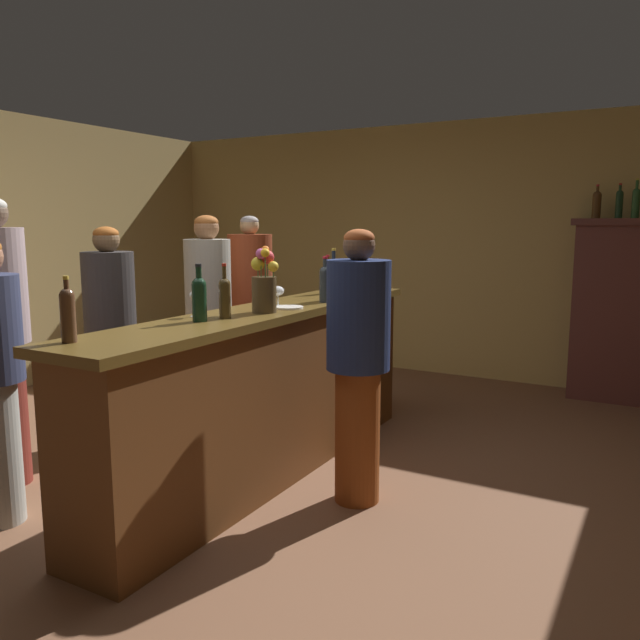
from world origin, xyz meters
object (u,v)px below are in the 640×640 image
Objects in this scene: flower_arrangement at (264,285)px; cheese_plate at (289,307)px; patron_tall at (111,329)px; patron_near_entrance at (251,300)px; bar_counter at (267,392)px; wine_bottle_syrah at (225,296)px; display_bottle_left at (597,203)px; wine_bottle_riesling at (325,282)px; wine_bottle_rose at (334,277)px; wine_glass_mid at (196,297)px; wine_bottle_pinot at (199,296)px; display_cabinet at (628,308)px; wine_bottle_chardonnay at (68,313)px; wine_bottle_malbec at (328,277)px; display_bottle_midleft at (619,203)px; patron_in_navy at (209,309)px; bartender at (358,357)px; patron_redhead at (0,330)px; wine_glass_front at (278,291)px; display_bottle_center at (636,201)px.

cheese_plate is (0.03, 0.22, -0.16)m from flower_arrangement.
patron_tall is 1.55m from patron_near_entrance.
flower_arrangement is (0.08, -0.13, 0.69)m from bar_counter.
display_bottle_left is (1.50, 3.40, 0.57)m from wine_bottle_syrah.
wine_bottle_riesling is (0.15, 0.47, 0.66)m from bar_counter.
display_bottle_left is (1.45, 3.09, 0.53)m from flower_arrangement.
wine_glass_mid is at bearing -105.32° from wine_bottle_rose.
cheese_plate is at bearing 10.04° from patron_near_entrance.
wine_bottle_pinot is at bearing -43.05° from wine_glass_mid.
wine_bottle_pinot is at bearing -97.89° from wine_bottle_rose.
wine_bottle_riesling is 2.90m from display_bottle_left.
cheese_plate is 1.85m from patron_near_entrance.
display_cabinet reaches higher than wine_bottle_syrah.
wine_bottle_pinot is 1.34m from patron_tall.
patron_tall is at bearing 131.89° from wine_bottle_chardonnay.
wine_bottle_chardonnay is 2.28m from wine_bottle_malbec.
display_bottle_midleft is 0.18× the size of patron_near_entrance.
display_cabinet reaches higher than wine_bottle_pinot.
display_bottle_midleft is 0.18× the size of patron_in_navy.
bartender reaches higher than wine_bottle_pinot.
wine_bottle_pinot reaches higher than wine_bottle_chardonnay.
display_bottle_midleft reaches higher than wine_bottle_pinot.
patron_near_entrance is (-2.86, -1.52, -0.87)m from display_bottle_midleft.
patron_in_navy is at bearing 114.15° from wine_bottle_chardonnay.
display_bottle_midleft is (1.74, 3.55, 0.56)m from wine_bottle_pinot.
patron_redhead is at bearing 158.98° from wine_bottle_chardonnay.
wine_bottle_pinot is 3.99m from display_bottle_midleft.
display_cabinet reaches higher than wine_glass_mid.
wine_glass_mid is at bearing -3.01° from patron_redhead.
wine_bottle_pinot is at bearing 52.55° from bartender.
wine_bottle_chardonnay is 1.02× the size of wine_bottle_malbec.
cheese_plate is at bearing -116.30° from display_bottle_left.
patron_in_navy reaches higher than wine_bottle_pinot.
display_cabinet is at bearing 0.00° from display_bottle_left.
bartender reaches higher than wine_glass_front.
wine_bottle_syrah is 2.03× the size of wine_glass_mid.
bar_counter is at bearing -138.99° from cheese_plate.
display_cabinet is 5.49× the size of display_bottle_left.
wine_bottle_malbec is at bearing 95.00° from wine_glass_front.
wine_bottle_pinot is at bearing -117.79° from display_cabinet.
display_cabinet is at bearing 27.37° from patron_redhead.
wine_bottle_syrah is at bearing -86.31° from wine_glass_front.
display_cabinet is at bearing 65.32° from wine_bottle_chardonnay.
bar_counter is 3.63m from display_bottle_midleft.
display_bottle_left reaches higher than patron_redhead.
patron_in_navy is at bearing 150.34° from wine_glass_front.
bar_counter is at bearing -121.78° from display_bottle_center.
patron_redhead is at bearing -166.58° from wine_bottle_pinot.
display_bottle_midleft is at bearing -93.20° from bartender.
wine_bottle_pinot is 0.87× the size of wine_bottle_rose.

